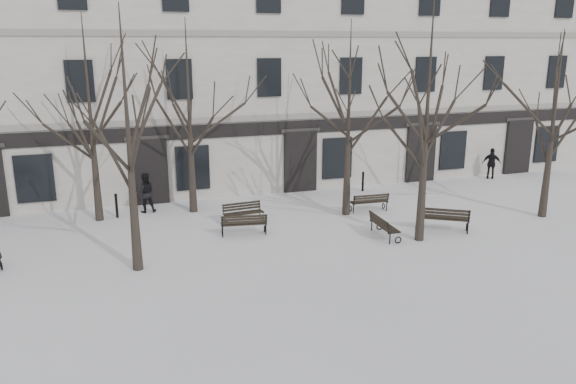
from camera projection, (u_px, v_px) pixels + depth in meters
name	position (u px, v px, depth m)	size (l,w,h in m)	color
ground	(280.00, 258.00, 18.63)	(100.00, 100.00, 0.00)	white
building	(205.00, 70.00, 29.10)	(40.40, 10.20, 11.40)	silver
tree_1	(126.00, 110.00, 16.40)	(5.61, 5.61, 8.02)	black
tree_2	(429.00, 89.00, 18.93)	(6.03, 6.03, 8.61)	black
tree_3	(556.00, 103.00, 21.87)	(5.20, 5.20, 7.42)	black
tree_4	(88.00, 94.00, 21.29)	(5.62, 5.62, 8.03)	black
tree_5	(188.00, 94.00, 22.47)	(5.52, 5.52, 7.88)	black
tree_6	(349.00, 96.00, 22.10)	(5.46, 5.46, 7.80)	black
bench_1	(244.00, 223.00, 20.69)	(1.75, 0.86, 0.85)	black
bench_2	(443.00, 218.00, 21.13)	(1.97, 1.60, 0.97)	black
bench_3	(243.00, 212.00, 22.16)	(1.63, 0.72, 0.80)	black
bench_4	(369.00, 202.00, 23.62)	(1.62, 0.67, 0.80)	black
bench_5	(383.00, 225.00, 20.50)	(0.65, 1.65, 0.82)	black
bollard_a	(116.00, 205.00, 22.78)	(0.13, 0.13, 1.02)	black
bollard_b	(363.00, 181.00, 26.88)	(0.12, 0.12, 0.96)	black
pedestrian_b	(147.00, 212.00, 23.65)	(0.82, 0.64, 1.69)	black
pedestrian_c	(490.00, 179.00, 29.43)	(0.95, 0.40, 1.63)	black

